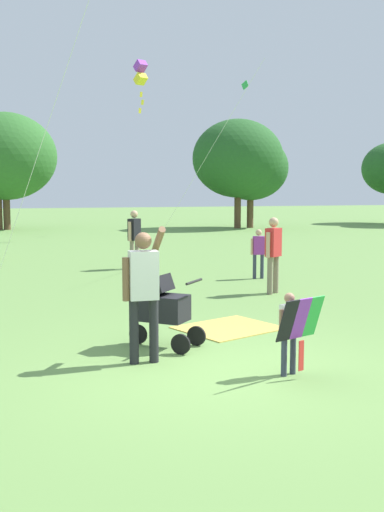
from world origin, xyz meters
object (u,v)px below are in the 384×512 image
person_sitting_far (134,235)px  person_couple_left (273,249)px  child_with_butterfly_kite (292,325)px  kite_green_novelty (141,74)px  picnic_blanket (229,328)px  stroller (163,304)px  person_red_shirt (258,250)px  person_adult_flyer (143,285)px

person_sitting_far → person_couple_left: 5.16m
child_with_butterfly_kite → person_sitting_far: person_sitting_far is taller
kite_green_novelty → picnic_blanket: 9.75m
stroller → person_red_shirt: 6.86m
stroller → person_red_shirt: (3.73, 5.75, 0.11)m
child_with_butterfly_kite → picnic_blanket: child_with_butterfly_kite is taller
child_with_butterfly_kite → person_couple_left: person_couple_left is taller
person_adult_flyer → person_sitting_far: bearing=80.3°
child_with_butterfly_kite → person_sitting_far: size_ratio=0.62×
stroller → kite_green_novelty: 10.28m
child_with_butterfly_kite → person_sitting_far: (-0.02, 10.10, 0.33)m
picnic_blanket → person_couple_left: bearing=55.3°
stroller → person_sitting_far: 8.46m
stroller → person_adult_flyer: bearing=-120.2°
kite_green_novelty → person_couple_left: size_ratio=3.56×
person_adult_flyer → kite_green_novelty: size_ratio=0.31×
child_with_butterfly_kite → stroller: (-1.17, 1.73, -0.01)m
person_adult_flyer → picnic_blanket: 2.49m
kite_green_novelty → person_couple_left: (1.72, -5.34, -4.39)m
stroller → picnic_blanket: stroller is taller
child_with_butterfly_kite → stroller: stroller is taller
child_with_butterfly_kite → person_adult_flyer: bearing=147.0°
person_red_shirt → person_sitting_far: (-2.59, 2.62, 0.23)m
stroller → person_couple_left: (3.22, 3.65, 0.34)m
person_adult_flyer → person_sitting_far: size_ratio=1.09×
person_couple_left → person_red_shirt: bearing=76.3°
kite_green_novelty → picnic_blanket: size_ratio=3.90×
person_red_shirt → picnic_blanket: size_ratio=0.82×
person_red_shirt → person_couple_left: bearing=-103.7°
picnic_blanket → kite_green_novelty: bearing=88.4°
person_couple_left → picnic_blanket: (-1.95, -2.82, -0.94)m
person_sitting_far → person_couple_left: bearing=-66.2°
child_with_butterfly_kite → picnic_blanket: 2.64m
person_couple_left → picnic_blanket: bearing=-124.7°
person_red_shirt → picnic_blanket: bearing=-116.6°
person_adult_flyer → person_red_shirt: size_ratio=1.45×
kite_green_novelty → person_red_shirt: size_ratio=4.73×
stroller → child_with_butterfly_kite: bearing=-56.0°
kite_green_novelty → person_sitting_far: kite_green_novelty is taller
person_red_shirt → stroller: bearing=-123.0°
stroller → person_red_shirt: bearing=57.0°
person_adult_flyer → kite_green_novelty: (1.91, 9.70, 4.33)m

